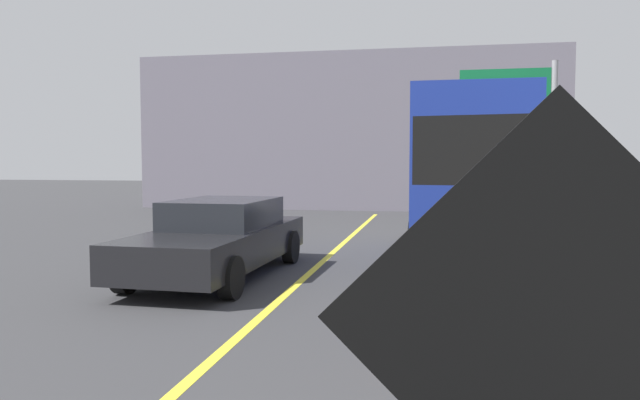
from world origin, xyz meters
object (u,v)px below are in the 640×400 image
object	(u,v)px
box_truck	(470,171)
pickup_car	(220,238)
roadwork_sign	(552,338)
highway_guide_sign	(526,115)
traffic_cone_mid_lane	(421,339)
arrow_board_trailer	(470,278)

from	to	relation	value
box_truck	pickup_car	bearing A→B (deg)	-141.82
roadwork_sign	box_truck	world-z (taller)	box_truck
roadwork_sign	highway_guide_sign	bearing A→B (deg)	82.40
box_truck	traffic_cone_mid_lane	bearing A→B (deg)	-96.26
roadwork_sign	pickup_car	size ratio (longest dim) A/B	0.46
arrow_board_trailer	highway_guide_sign	size ratio (longest dim) A/B	0.54
traffic_cone_mid_lane	box_truck	bearing A→B (deg)	83.74
roadwork_sign	box_truck	distance (m)	11.71
roadwork_sign	arrow_board_trailer	world-z (taller)	arrow_board_trailer
box_truck	pickup_car	size ratio (longest dim) A/B	1.40
roadwork_sign	box_truck	bearing A→B (deg)	88.27
roadwork_sign	traffic_cone_mid_lane	bearing A→B (deg)	97.83
roadwork_sign	traffic_cone_mid_lane	world-z (taller)	roadwork_sign
roadwork_sign	box_truck	xyz separation A→B (m)	(0.35, 11.70, 0.39)
roadwork_sign	arrow_board_trailer	distance (m)	6.28
arrow_board_trailer	pickup_car	size ratio (longest dim) A/B	0.53
arrow_board_trailer	box_truck	distance (m)	5.68
roadwork_sign	pickup_car	xyz separation A→B (m)	(-4.23, 8.10, -0.77)
pickup_car	traffic_cone_mid_lane	size ratio (longest dim) A/B	7.81
traffic_cone_mid_lane	roadwork_sign	bearing A→B (deg)	-82.17
roadwork_sign	pickup_car	bearing A→B (deg)	117.56
roadwork_sign	box_truck	size ratio (longest dim) A/B	0.33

